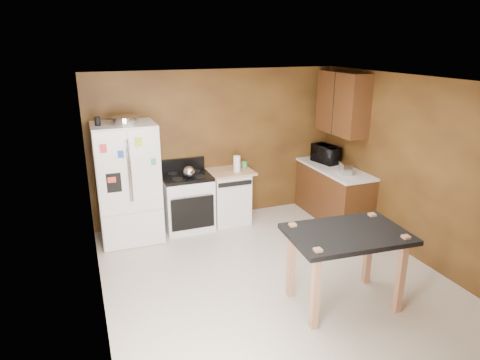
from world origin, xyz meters
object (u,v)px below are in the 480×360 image
refrigerator (128,183)px  dishwasher (229,196)px  pen_cup (98,121)px  island (346,243)px  roasting_pan (125,120)px  paper_towel (237,164)px  toaster (346,168)px  green_canister (244,165)px  gas_range (187,201)px  kettle (189,172)px  microwave (326,155)px

refrigerator → dishwasher: size_ratio=2.02×
pen_cup → island: size_ratio=0.09×
roasting_pan → refrigerator: 0.95m
paper_towel → toaster: size_ratio=1.08×
toaster → island: toaster is taller
paper_towel → dishwasher: size_ratio=0.30×
roasting_pan → island: size_ratio=0.28×
green_canister → toaster: 1.66m
refrigerator → roasting_pan: bearing=16.0°
paper_towel → toaster: (1.57, -0.76, -0.03)m
gas_range → paper_towel: bearing=-5.1°
roasting_pan → kettle: size_ratio=2.10×
pen_cup → green_canister: 2.47m
gas_range → island: size_ratio=0.80×
pen_cup → island: bearing=-47.3°
toaster → island: 2.27m
roasting_pan → refrigerator: bearing=-164.0°
roasting_pan → kettle: roasting_pan is taller
kettle → paper_towel: (0.82, 0.07, 0.03)m
roasting_pan → toaster: roasting_pan is taller
paper_towel → island: size_ratio=0.19×
paper_towel → dishwasher: 0.59m
toaster → dishwasher: bearing=168.9°
toaster → pen_cup: bearing=-175.1°
refrigerator → gas_range: bearing=3.8°
green_canister → island: green_canister is taller
green_canister → paper_towel: bearing=-139.4°
paper_towel → roasting_pan: bearing=179.3°
gas_range → microwave: bearing=-3.4°
island → green_canister: bearing=92.4°
paper_towel → toaster: bearing=-25.8°
paper_towel → island: 2.67m
refrigerator → dishwasher: refrigerator is taller
kettle → roasting_pan: bearing=174.1°
kettle → dishwasher: bearing=13.3°
roasting_pan → paper_towel: 1.90m
roasting_pan → gas_range: size_ratio=0.35×
green_canister → refrigerator: 1.95m
paper_towel → refrigerator: (-1.74, 0.01, -0.12)m
green_canister → dishwasher: size_ratio=0.12×
island → pen_cup: bearing=132.7°
pen_cup → kettle: pen_cup is taller
green_canister → roasting_pan: bearing=-175.5°
kettle → toaster: size_ratio=0.76×
microwave → dishwasher: 1.84m
pen_cup → microwave: (3.71, -0.03, -0.82)m
toaster → kettle: bearing=179.9°
gas_range → kettle: bearing=-85.6°
paper_towel → microwave: microwave is taller
green_canister → kettle: bearing=-166.7°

